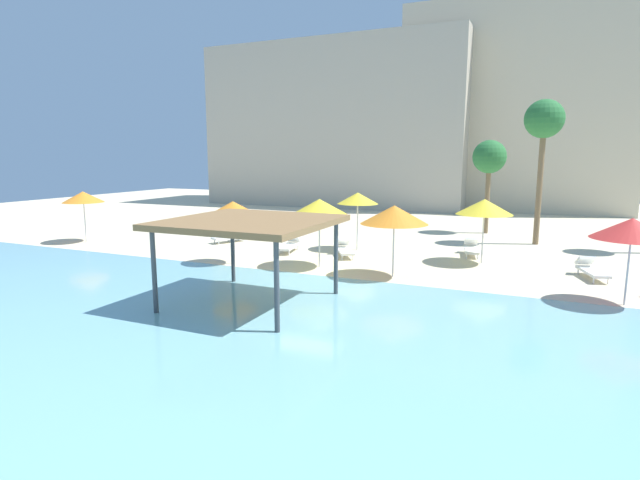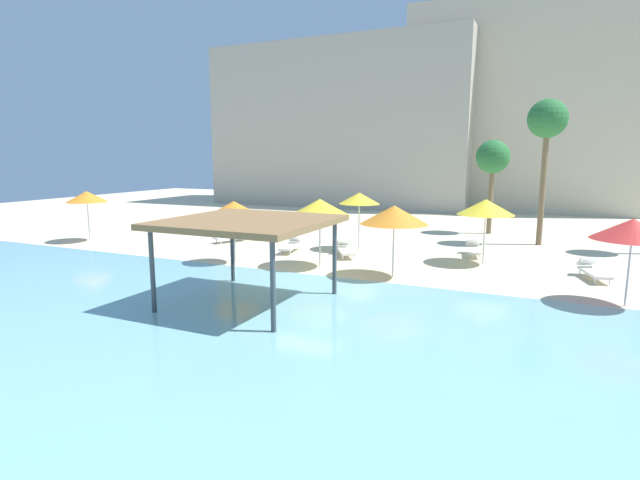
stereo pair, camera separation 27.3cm
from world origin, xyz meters
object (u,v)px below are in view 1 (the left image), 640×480
Objects in this scene: beach_umbrella_orange_2 at (233,208)px; lounge_chair_1 at (290,245)px; beach_umbrella_yellow_6 at (319,207)px; lounge_chair_2 at (471,248)px; beach_umbrella_yellow_5 at (484,207)px; palm_tree_1 at (489,159)px; beach_umbrella_yellow_3 at (358,198)px; lounge_chair_3 at (232,236)px; shade_pavilion at (250,224)px; beach_umbrella_orange_4 at (83,197)px; lounge_chair_4 at (344,249)px; palm_tree_2 at (544,123)px; beach_umbrella_orange_0 at (394,215)px; lounge_chair_5 at (591,269)px; beach_umbrella_red_1 at (632,229)px.

beach_umbrella_orange_2 reaches higher than lounge_chair_1.
beach_umbrella_yellow_6 is 7.66m from lounge_chair_2.
palm_tree_1 reaches higher than beach_umbrella_yellow_5.
beach_umbrella_yellow_3 is 1.41× the size of lounge_chair_3.
shade_pavilion is at bearing 64.42° from lounge_chair_3.
beach_umbrella_yellow_5 reaches higher than beach_umbrella_orange_2.
beach_umbrella_orange_4 is 13.63m from beach_umbrella_yellow_6.
lounge_chair_4 is at bearing 108.48° from lounge_chair_3.
palm_tree_2 reaches higher than beach_umbrella_yellow_6.
beach_umbrella_orange_0 is at bearing 15.57° from lounge_chair_4.
lounge_chair_2 is 5.82m from lounge_chair_4.
beach_umbrella_yellow_6 is (-5.96, -3.45, 0.05)m from beach_umbrella_yellow_5.
beach_umbrella_yellow_3 is 1.40× the size of lounge_chair_2.
beach_umbrella_orange_4 is at bearing -112.18° from lounge_chair_4.
beach_umbrella_yellow_3 is at bearing -117.42° from lounge_chair_5.
lounge_chair_5 is at bearing 58.61° from lounge_chair_4.
palm_tree_2 is at bearing 112.62° from lounge_chair_1.
palm_tree_2 is at bearing 62.49° from shade_pavilion.
beach_umbrella_red_1 is 14.13m from beach_umbrella_orange_2.
beach_umbrella_orange_0 is at bearing -3.14° from beach_umbrella_orange_4.
beach_umbrella_orange_4 is at bearing -171.37° from beach_umbrella_yellow_5.
beach_umbrella_yellow_3 reaches higher than beach_umbrella_yellow_5.
beach_umbrella_yellow_6 reaches higher than beach_umbrella_orange_0.
beach_umbrella_red_1 is at bearing 23.31° from shade_pavilion.
beach_umbrella_yellow_3 is at bearing -90.59° from lounge_chair_2.
beach_umbrella_yellow_5 reaches higher than lounge_chair_2.
palm_tree_2 is (7.96, 9.36, 3.63)m from beach_umbrella_yellow_6.
beach_umbrella_red_1 is 11.37m from palm_tree_2.
lounge_chair_4 is at bearing 87.70° from beach_umbrella_yellow_6.
beach_umbrella_orange_0 is 1.35× the size of lounge_chair_5.
palm_tree_2 is (11.47, 10.26, 3.70)m from beach_umbrella_orange_2.
beach_umbrella_yellow_5 is 6.89m from beach_umbrella_yellow_6.
lounge_chair_3 is at bearing -143.93° from palm_tree_1.
palm_tree_1 reaches higher than beach_umbrella_orange_4.
shade_pavilion is 11.63m from lounge_chair_3.
lounge_chair_1 and lounge_chair_4 have the same top height.
beach_umbrella_yellow_3 is 2.74m from lounge_chair_4.
beach_umbrella_orange_0 is 5.59m from beach_umbrella_yellow_3.
beach_umbrella_red_1 is 18.01m from lounge_chair_3.
lounge_chair_2 is at bearing 43.63° from beach_umbrella_yellow_6.
shade_pavilion reaches higher than lounge_chair_2.
palm_tree_2 is at bearing 104.36° from beach_umbrella_red_1.
shade_pavilion is at bearing 8.96° from lounge_chair_1.
lounge_chair_3 is (-9.86, 4.06, -2.01)m from beach_umbrella_orange_0.
beach_umbrella_red_1 is at bearing 30.76° from lounge_chair_2.
shade_pavilion is 15.08m from beach_umbrella_orange_4.
beach_umbrella_orange_0 is 0.99× the size of beach_umbrella_yellow_5.
beach_umbrella_orange_2 is 1.33× the size of lounge_chair_1.
lounge_chair_3 is (-6.77, -0.60, -2.15)m from beach_umbrella_yellow_3.
lounge_chair_4 is at bearing 43.50° from beach_umbrella_orange_2.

